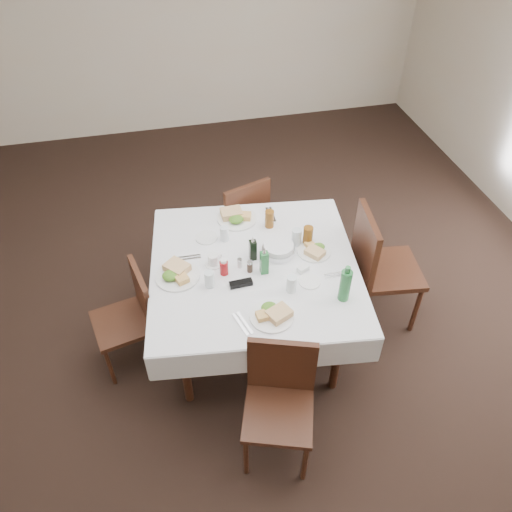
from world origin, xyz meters
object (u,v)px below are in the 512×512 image
Objects in this scene: ketchup_bottle at (224,267)px; oil_cruet_green at (264,262)px; water_n at (224,234)px; chair_east at (377,262)px; green_bottle at (345,285)px; dining_table at (254,273)px; chair_west at (132,313)px; water_e at (297,237)px; water_s at (291,284)px; oil_cruet_dark at (253,249)px; chair_north at (241,217)px; coffee_mug at (214,260)px; bread_basket at (278,249)px; chair_south at (280,394)px; water_w at (210,279)px.

oil_cruet_green is at bearing -9.83° from ketchup_bottle.
chair_east is at bearing -14.94° from water_n.
water_n is 0.42× the size of green_bottle.
dining_table is 0.90m from chair_west.
oil_cruet_green is at bearing -141.90° from water_e.
chair_west is 1.01m from oil_cruet_green.
oil_cruet_dark is (-0.17, 0.36, 0.03)m from water_s.
chair_east is at bearing -44.73° from chair_north.
water_n reaches higher than coffee_mug.
chair_east reaches higher than bread_basket.
water_n is at bearing 79.24° from ketchup_bottle.
water_s is 0.96× the size of coffee_mug.
water_n is 0.89× the size of water_e.
ketchup_bottle is at bearing -161.76° from water_e.
bread_basket is 0.19m from oil_cruet_dark.
bread_basket is 1.90× the size of ketchup_bottle.
water_s is (-0.77, -0.31, 0.25)m from chair_east.
water_n is at bearing 63.57° from coffee_mug.
chair_south is 1.32m from chair_east.
dining_table is 12.42× the size of water_e.
chair_east is at bearing 6.25° from oil_cruet_green.
chair_east is (0.95, 0.02, -0.12)m from dining_table.
water_w is 0.39m from oil_cruet_dark.
oil_cruet_green is (-0.13, 0.21, 0.03)m from water_s.
chair_east is 8.77× the size of water_n.
water_s is 0.58m from coffee_mug.
ketchup_bottle is at bearing 147.25° from water_s.
chair_south is (-0.04, -0.85, -0.19)m from dining_table.
water_n is 0.68m from water_s.
water_n is at bearing 161.94° from water_e.
water_n is 0.91× the size of coffee_mug.
oil_cruet_green is (0.05, -0.08, 0.17)m from dining_table.
chair_south is (-0.12, -1.73, -0.01)m from chair_north.
oil_cruet_dark is (0.00, 0.07, 0.16)m from dining_table.
bread_basket is (0.19, 0.09, 0.11)m from dining_table.
water_s reaches higher than chair_south.
water_e is 1.01× the size of coffee_mug.
coffee_mug is (-0.27, 0.07, 0.11)m from dining_table.
water_s is 0.52× the size of bread_basket.
dining_table is 0.90m from chair_north.
water_s reaches higher than water_n.
chair_west is at bearing 161.74° from green_bottle.
green_bottle is at bearing -29.35° from ketchup_bottle.
green_bottle reaches higher than chair_north.
ketchup_bottle is at bearing -163.92° from bread_basket.
water_s reaches higher than dining_table.
chair_north is at bearing 84.46° from dining_table.
chair_south is 4.35× the size of oil_cruet_dark.
chair_south is at bearing -46.32° from chair_west.
oil_cruet_dark is 1.59× the size of coffee_mug.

